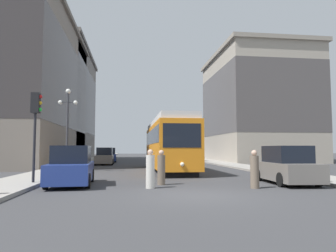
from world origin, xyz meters
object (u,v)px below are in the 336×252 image
object	(u,v)px
pedestrian_crossing_far	(255,170)
pedestrian_on_sidewalk	(161,169)
parked_car_right_far	(286,166)
pedestrian_crossing_near	(150,170)
streetcar	(168,143)
transit_bus	(175,147)
parked_car_left_far	(109,155)
traffic_light_near_left	(36,113)
parked_car_left_near	(72,167)
parked_car_left_mid	(105,157)
lamp_post_left_near	(68,117)

from	to	relation	value
pedestrian_crossing_far	pedestrian_on_sidewalk	world-z (taller)	pedestrian_crossing_far
parked_car_right_far	pedestrian_crossing_near	size ratio (longest dim) A/B	2.66
streetcar	parked_car_right_far	size ratio (longest dim) A/B	3.12
transit_bus	parked_car_left_far	xyz separation A→B (m)	(-9.03, -2.45, -1.10)
parked_car_right_far	pedestrian_crossing_far	world-z (taller)	parked_car_right_far
streetcar	pedestrian_on_sidewalk	distance (m)	9.89
streetcar	parked_car_right_far	bearing A→B (deg)	-65.10
pedestrian_crossing_near	pedestrian_crossing_far	world-z (taller)	pedestrian_crossing_near
parked_car_left_far	pedestrian_crossing_far	size ratio (longest dim) A/B	3.03
streetcar	pedestrian_crossing_far	bearing A→B (deg)	-78.41
transit_bus	traffic_light_near_left	distance (m)	29.95
parked_car_right_far	traffic_light_near_left	distance (m)	12.17
parked_car_right_far	pedestrian_crossing_near	xyz separation A→B (m)	(-6.67, -0.96, -0.07)
parked_car_left_far	pedestrian_on_sidewalk	world-z (taller)	parked_car_left_far
transit_bus	traffic_light_near_left	bearing A→B (deg)	-112.01
parked_car_left_near	traffic_light_near_left	size ratio (longest dim) A/B	1.04
pedestrian_on_sidewalk	streetcar	bearing A→B (deg)	38.15
parked_car_left_mid	streetcar	bearing A→B (deg)	-60.50
parked_car_left_near	lamp_post_left_near	bearing A→B (deg)	99.35
streetcar	parked_car_left_mid	size ratio (longest dim) A/B	3.01
parked_car_left_mid	traffic_light_near_left	size ratio (longest dim) A/B	1.10
pedestrian_crossing_far	transit_bus	bearing A→B (deg)	12.85
parked_car_left_near	parked_car_right_far	bearing A→B (deg)	-6.69
pedestrian_on_sidewalk	lamp_post_left_near	xyz separation A→B (m)	(-6.05, 8.83, 3.28)
parked_car_left_far	pedestrian_on_sidewalk	distance (m)	26.25
pedestrian_on_sidewalk	lamp_post_left_near	distance (m)	11.19
transit_bus	streetcar	bearing A→B (deg)	-101.31
pedestrian_crossing_near	traffic_light_near_left	bearing A→B (deg)	-160.45
transit_bus	parked_car_left_near	bearing A→B (deg)	-108.92
lamp_post_left_near	streetcar	bearing A→B (deg)	6.48
parked_car_left_near	parked_car_right_far	xyz separation A→B (m)	(10.22, -0.60, 0.00)
parked_car_left_far	parked_car_left_mid	bearing A→B (deg)	-92.89
pedestrian_crossing_far	traffic_light_near_left	bearing A→B (deg)	92.12
pedestrian_crossing_far	pedestrian_on_sidewalk	size ratio (longest dim) A/B	1.00
parked_car_left_far	traffic_light_near_left	bearing A→B (deg)	-96.67
transit_bus	parked_car_left_far	world-z (taller)	transit_bus
parked_car_left_near	pedestrian_crossing_near	distance (m)	3.88
parked_car_left_near	parked_car_left_far	size ratio (longest dim) A/B	0.88
parked_car_left_mid	pedestrian_crossing_far	bearing A→B (deg)	-70.16
streetcar	pedestrian_on_sidewalk	world-z (taller)	streetcar
streetcar	parked_car_left_mid	distance (m)	11.22
parked_car_left_mid	parked_car_left_far	distance (m)	6.62
transit_bus	parked_car_left_mid	world-z (taller)	transit_bus
transit_bus	lamp_post_left_near	world-z (taller)	lamp_post_left_near
transit_bus	pedestrian_crossing_far	size ratio (longest dim) A/B	7.48
pedestrian_crossing_near	lamp_post_left_near	size ratio (longest dim) A/B	0.28
transit_bus	pedestrian_on_sidewalk	xyz separation A→B (m)	(-4.88, -28.37, -1.19)
parked_car_right_far	pedestrian_on_sidewalk	xyz separation A→B (m)	(-6.07, 0.21, -0.09)
transit_bus	parked_car_left_far	size ratio (longest dim) A/B	2.47
transit_bus	pedestrian_on_sidewalk	distance (m)	28.81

